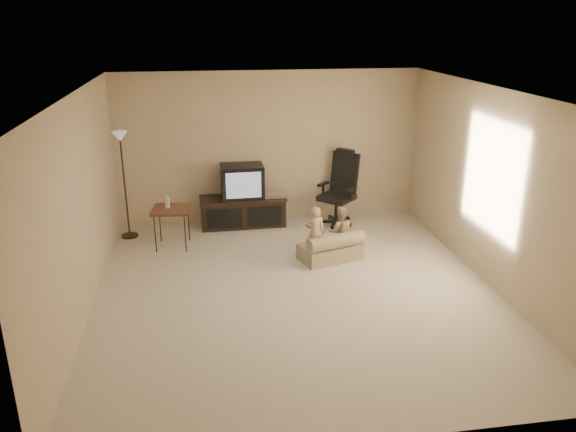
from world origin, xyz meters
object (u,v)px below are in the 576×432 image
(side_table, at_px, (171,210))
(child_sofa, at_px, (332,249))
(office_chair, at_px, (339,198))
(toddler_left, at_px, (315,233))
(floor_lamp, at_px, (122,161))
(tv_stand, at_px, (243,201))
(toddler_right, at_px, (340,232))

(side_table, xyz_separation_m, child_sofa, (2.27, -0.86, -0.42))
(office_chair, distance_m, toddler_left, 1.53)
(floor_lamp, distance_m, child_sofa, 3.44)
(floor_lamp, distance_m, toddler_left, 3.13)
(office_chair, bearing_deg, toddler_left, -71.92)
(tv_stand, relative_size, child_sofa, 1.50)
(side_table, height_order, floor_lamp, floor_lamp)
(side_table, xyz_separation_m, toddler_left, (2.04, -0.77, -0.19))
(office_chair, xyz_separation_m, child_sofa, (-0.45, -1.46, -0.28))
(office_chair, xyz_separation_m, toddler_left, (-0.69, -1.37, -0.06))
(office_chair, xyz_separation_m, side_table, (-2.73, -0.59, 0.14))
(floor_lamp, height_order, child_sofa, floor_lamp)
(office_chair, relative_size, floor_lamp, 0.74)
(office_chair, relative_size, side_table, 1.52)
(side_table, bearing_deg, tv_stand, 33.44)
(tv_stand, distance_m, toddler_left, 1.77)
(side_table, bearing_deg, child_sofa, -20.83)
(tv_stand, distance_m, toddler_right, 1.97)
(side_table, xyz_separation_m, toddler_right, (2.42, -0.74, -0.21))
(toddler_left, height_order, toddler_right, toddler_left)
(child_sofa, xyz_separation_m, toddler_right, (0.14, 0.12, 0.20))
(side_table, distance_m, toddler_left, 2.19)
(toddler_right, bearing_deg, toddler_left, 11.02)
(toddler_left, bearing_deg, tv_stand, -57.24)
(toddler_left, bearing_deg, side_table, -18.55)
(tv_stand, height_order, side_table, tv_stand)
(child_sofa, distance_m, toddler_left, 0.34)
(office_chair, xyz_separation_m, toddler_right, (-0.31, -1.34, -0.07))
(tv_stand, height_order, office_chair, office_chair)
(tv_stand, height_order, floor_lamp, floor_lamp)
(floor_lamp, bearing_deg, office_chair, 1.36)
(side_table, height_order, toddler_right, side_table)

